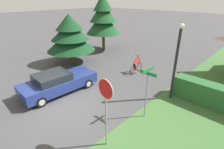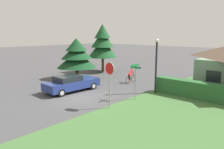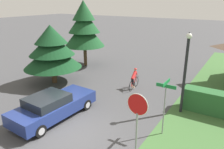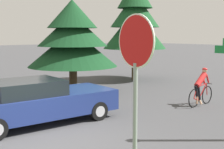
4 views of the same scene
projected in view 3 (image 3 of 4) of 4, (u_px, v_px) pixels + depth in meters
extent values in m
plane|color=#424244|center=(71.00, 133.00, 10.36)|extent=(140.00, 140.00, 0.00)
cube|color=navy|center=(54.00, 107.00, 11.62)|extent=(2.09, 4.82, 0.66)
cube|color=black|center=(47.00, 100.00, 11.12)|extent=(1.73, 2.09, 0.45)
cylinder|color=black|center=(66.00, 98.00, 13.41)|extent=(0.28, 0.62, 0.60)
cylinder|color=#ADADB2|center=(66.00, 98.00, 13.41)|extent=(0.28, 0.36, 0.35)
cylinder|color=black|center=(86.00, 105.00, 12.52)|extent=(0.28, 0.62, 0.60)
cylinder|color=#ADADB2|center=(86.00, 105.00, 12.52)|extent=(0.28, 0.36, 0.35)
cylinder|color=black|center=(19.00, 120.00, 10.91)|extent=(0.28, 0.62, 0.60)
cylinder|color=#ADADB2|center=(19.00, 120.00, 10.91)|extent=(0.28, 0.36, 0.35)
cylinder|color=black|center=(40.00, 131.00, 10.02)|extent=(0.28, 0.62, 0.60)
cylinder|color=#ADADB2|center=(40.00, 131.00, 10.02)|extent=(0.28, 0.36, 0.35)
torus|color=black|center=(131.00, 86.00, 15.09)|extent=(0.09, 0.73, 0.73)
torus|color=black|center=(136.00, 82.00, 15.90)|extent=(0.09, 0.73, 0.73)
cylinder|color=#B21E1E|center=(133.00, 83.00, 15.25)|extent=(0.05, 0.17, 0.53)
cylinder|color=#B21E1E|center=(135.00, 81.00, 15.54)|extent=(0.08, 0.61, 0.62)
cylinder|color=#B21E1E|center=(134.00, 78.00, 15.40)|extent=(0.09, 0.72, 0.11)
cylinder|color=#B21E1E|center=(132.00, 86.00, 15.24)|extent=(0.06, 0.32, 0.15)
cylinder|color=#B21E1E|center=(132.00, 83.00, 15.10)|extent=(0.04, 0.20, 0.41)
cylinder|color=#B21E1E|center=(136.00, 79.00, 15.79)|extent=(0.04, 0.11, 0.48)
cylinder|color=black|center=(136.00, 76.00, 15.68)|extent=(0.44, 0.06, 0.02)
ellipsoid|color=black|center=(132.00, 80.00, 15.10)|extent=(0.09, 0.21, 0.05)
cylinder|color=black|center=(132.00, 82.00, 15.15)|extent=(0.13, 0.25, 0.44)
cylinder|color=black|center=(133.00, 82.00, 15.30)|extent=(0.13, 0.25, 0.59)
cylinder|color=tan|center=(132.00, 86.00, 15.32)|extent=(0.08, 0.08, 0.30)
cylinder|color=tan|center=(134.00, 87.00, 15.45)|extent=(0.17, 0.08, 0.21)
cylinder|color=red|center=(134.00, 75.00, 15.25)|extent=(0.27, 0.68, 0.57)
cylinder|color=red|center=(135.00, 74.00, 15.44)|extent=(0.09, 0.24, 0.35)
cylinder|color=red|center=(137.00, 73.00, 15.66)|extent=(0.09, 0.24, 0.35)
sphere|color=tan|center=(135.00, 70.00, 15.37)|extent=(0.19, 0.19, 0.19)
ellipsoid|color=red|center=(136.00, 69.00, 15.35)|extent=(0.22, 0.18, 0.12)
cylinder|color=gray|center=(136.00, 141.00, 7.87)|extent=(0.07, 0.07, 2.31)
cylinder|color=red|center=(138.00, 105.00, 7.39)|extent=(0.76, 0.08, 0.76)
cylinder|color=silver|center=(138.00, 105.00, 7.39)|extent=(0.80, 0.08, 0.81)
cylinder|color=black|center=(184.00, 77.00, 11.68)|extent=(0.15, 0.15, 4.15)
sphere|color=white|center=(189.00, 36.00, 10.96)|extent=(0.29, 0.29, 0.29)
cone|color=black|center=(189.00, 33.00, 10.92)|extent=(0.17, 0.17, 0.12)
cylinder|color=gray|center=(164.00, 111.00, 9.95)|extent=(0.06, 0.06, 2.36)
cube|color=#197238|center=(166.00, 86.00, 9.55)|extent=(0.90, 0.03, 0.16)
cube|color=#197238|center=(166.00, 83.00, 9.50)|extent=(0.03, 0.90, 0.16)
cylinder|color=#4C3823|center=(54.00, 75.00, 16.56)|extent=(0.38, 0.38, 1.22)
cone|color=#143D1E|center=(52.00, 56.00, 16.08)|extent=(4.23, 4.23, 1.75)
cone|color=#143D1E|center=(51.00, 44.00, 15.80)|extent=(3.30, 3.30, 1.54)
cone|color=#143D1E|center=(50.00, 34.00, 15.56)|extent=(2.37, 2.37, 1.33)
cylinder|color=#4C3823|center=(85.00, 56.00, 20.92)|extent=(0.32, 0.32, 1.87)
cone|color=#194723|center=(84.00, 34.00, 20.24)|extent=(3.73, 3.73, 2.31)
cone|color=#194723|center=(84.00, 21.00, 19.88)|extent=(2.91, 2.91, 2.03)
cone|color=#194723|center=(83.00, 10.00, 19.56)|extent=(2.09, 2.09, 1.75)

